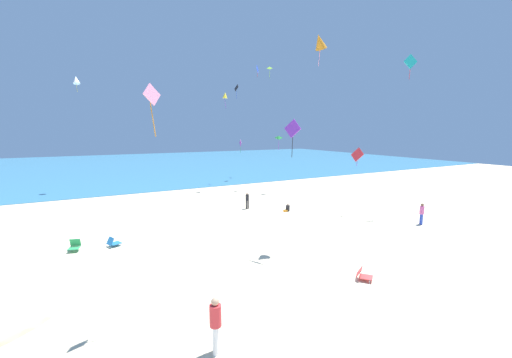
{
  "coord_description": "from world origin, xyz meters",
  "views": [
    {
      "loc": [
        -9.91,
        -10.91,
        6.54
      ],
      "look_at": [
        0.0,
        7.33,
        3.39
      ],
      "focal_mm": 22.4,
      "sensor_mm": 36.0,
      "label": 1
    }
  ],
  "objects_px": {
    "kite_black": "(236,88)",
    "kite_pink": "(152,97)",
    "person_3": "(247,199)",
    "kite_orange": "(320,42)",
    "kite_teal": "(410,62)",
    "person_0": "(216,321)",
    "kite_blue": "(257,69)",
    "kite_lime": "(270,68)",
    "beach_chair_far_right": "(75,246)",
    "kite_red": "(357,155)",
    "kite_purple": "(293,129)",
    "person_2": "(287,208)",
    "kite_magenta": "(240,143)",
    "kite_white": "(76,80)",
    "kite_green": "(279,137)",
    "person_1": "(422,212)",
    "kite_yellow": "(225,95)",
    "beach_chair_mid_beach": "(113,242)"
  },
  "relations": [
    {
      "from": "person_0",
      "to": "person_1",
      "type": "distance_m",
      "value": 18.37
    },
    {
      "from": "kite_white",
      "to": "kite_green",
      "type": "bearing_deg",
      "value": -31.8
    },
    {
      "from": "kite_orange",
      "to": "person_0",
      "type": "bearing_deg",
      "value": -144.61
    },
    {
      "from": "kite_white",
      "to": "kite_yellow",
      "type": "bearing_deg",
      "value": -25.51
    },
    {
      "from": "person_1",
      "to": "kite_teal",
      "type": "distance_m",
      "value": 11.21
    },
    {
      "from": "person_3",
      "to": "person_0",
      "type": "bearing_deg",
      "value": -24.61
    },
    {
      "from": "kite_lime",
      "to": "kite_pink",
      "type": "relative_size",
      "value": 0.77
    },
    {
      "from": "kite_magenta",
      "to": "kite_orange",
      "type": "bearing_deg",
      "value": -106.7
    },
    {
      "from": "kite_purple",
      "to": "person_3",
      "type": "bearing_deg",
      "value": 76.49
    },
    {
      "from": "person_1",
      "to": "kite_red",
      "type": "relative_size",
      "value": 1.05
    },
    {
      "from": "kite_lime",
      "to": "kite_red",
      "type": "bearing_deg",
      "value": -90.57
    },
    {
      "from": "person_3",
      "to": "kite_blue",
      "type": "height_order",
      "value": "kite_blue"
    },
    {
      "from": "kite_lime",
      "to": "kite_black",
      "type": "xyz_separation_m",
      "value": [
        -1.58,
        5.34,
        -1.68
      ]
    },
    {
      "from": "kite_red",
      "to": "kite_purple",
      "type": "bearing_deg",
      "value": -154.52
    },
    {
      "from": "beach_chair_far_right",
      "to": "kite_blue",
      "type": "xyz_separation_m",
      "value": [
        21.81,
        18.86,
        14.25
      ]
    },
    {
      "from": "person_2",
      "to": "kite_red",
      "type": "bearing_deg",
      "value": 137.82
    },
    {
      "from": "person_1",
      "to": "kite_white",
      "type": "bearing_deg",
      "value": -24.85
    },
    {
      "from": "kite_black",
      "to": "kite_orange",
      "type": "relative_size",
      "value": 1.02
    },
    {
      "from": "person_3",
      "to": "kite_yellow",
      "type": "xyz_separation_m",
      "value": [
        2.08,
        9.28,
        9.5
      ]
    },
    {
      "from": "beach_chair_mid_beach",
      "to": "person_2",
      "type": "bearing_deg",
      "value": -12.43
    },
    {
      "from": "kite_purple",
      "to": "kite_teal",
      "type": "bearing_deg",
      "value": 12.31
    },
    {
      "from": "kite_teal",
      "to": "person_0",
      "type": "bearing_deg",
      "value": -156.54
    },
    {
      "from": "beach_chair_far_right",
      "to": "person_2",
      "type": "relative_size",
      "value": 1.14
    },
    {
      "from": "beach_chair_mid_beach",
      "to": "kite_white",
      "type": "distance_m",
      "value": 23.33
    },
    {
      "from": "kite_magenta",
      "to": "kite_orange",
      "type": "xyz_separation_m",
      "value": [
        -7.84,
        -26.15,
        6.44
      ]
    },
    {
      "from": "person_3",
      "to": "kite_orange",
      "type": "relative_size",
      "value": 0.82
    },
    {
      "from": "kite_black",
      "to": "kite_pink",
      "type": "bearing_deg",
      "value": -120.23
    },
    {
      "from": "kite_white",
      "to": "kite_orange",
      "type": "bearing_deg",
      "value": -65.23
    },
    {
      "from": "kite_green",
      "to": "person_3",
      "type": "bearing_deg",
      "value": -142.06
    },
    {
      "from": "kite_lime",
      "to": "beach_chair_far_right",
      "type": "bearing_deg",
      "value": -148.33
    },
    {
      "from": "kite_yellow",
      "to": "kite_white",
      "type": "distance_m",
      "value": 15.61
    },
    {
      "from": "person_1",
      "to": "kite_teal",
      "type": "height_order",
      "value": "kite_teal"
    },
    {
      "from": "person_3",
      "to": "kite_magenta",
      "type": "distance_m",
      "value": 18.92
    },
    {
      "from": "beach_chair_far_right",
      "to": "kite_magenta",
      "type": "bearing_deg",
      "value": 152.23
    },
    {
      "from": "beach_chair_far_right",
      "to": "kite_orange",
      "type": "height_order",
      "value": "kite_orange"
    },
    {
      "from": "kite_magenta",
      "to": "kite_pink",
      "type": "height_order",
      "value": "kite_pink"
    },
    {
      "from": "kite_lime",
      "to": "kite_orange",
      "type": "distance_m",
      "value": 19.03
    },
    {
      "from": "beach_chair_far_right",
      "to": "person_1",
      "type": "distance_m",
      "value": 22.17
    },
    {
      "from": "person_0",
      "to": "kite_teal",
      "type": "height_order",
      "value": "kite_teal"
    },
    {
      "from": "beach_chair_far_right",
      "to": "kite_red",
      "type": "bearing_deg",
      "value": 102.04
    },
    {
      "from": "person_1",
      "to": "kite_pink",
      "type": "bearing_deg",
      "value": 35.04
    },
    {
      "from": "person_3",
      "to": "kite_lime",
      "type": "relative_size",
      "value": 1.09
    },
    {
      "from": "kite_black",
      "to": "kite_pink",
      "type": "distance_m",
      "value": 30.56
    },
    {
      "from": "kite_red",
      "to": "kite_pink",
      "type": "distance_m",
      "value": 18.42
    },
    {
      "from": "kite_blue",
      "to": "kite_black",
      "type": "bearing_deg",
      "value": -159.58
    },
    {
      "from": "person_3",
      "to": "kite_pink",
      "type": "distance_m",
      "value": 17.4
    },
    {
      "from": "person_0",
      "to": "kite_teal",
      "type": "xyz_separation_m",
      "value": [
        18.99,
        8.24,
        10.61
      ]
    },
    {
      "from": "kite_lime",
      "to": "kite_orange",
      "type": "bearing_deg",
      "value": -112.74
    },
    {
      "from": "kite_black",
      "to": "person_1",
      "type": "bearing_deg",
      "value": -82.01
    },
    {
      "from": "person_1",
      "to": "kite_white",
      "type": "height_order",
      "value": "kite_white"
    }
  ]
}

